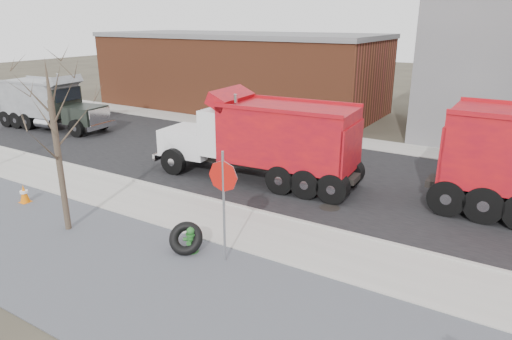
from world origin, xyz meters
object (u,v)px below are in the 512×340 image
Objects in this scene: fire_hydrant at (191,241)px; truck_tire at (186,238)px; stop_sign at (223,189)px; dump_truck_red_b at (263,137)px; dump_truck_grey at (49,102)px.

truck_tire is at bearing -179.48° from fire_hydrant.
truck_tire is 2.04m from stop_sign.
stop_sign reaches higher than fire_hydrant.
truck_tire is 0.14× the size of dump_truck_red_b.
truck_tire is 18.19m from dump_truck_grey.
truck_tire is at bearing -30.19° from dump_truck_grey.
fire_hydrant is 0.11× the size of dump_truck_grey.
fire_hydrant is at bearing -156.06° from stop_sign.
truck_tire reaches higher than fire_hydrant.
truck_tire is 6.48m from dump_truck_red_b.
truck_tire is at bearing 97.35° from dump_truck_red_b.
dump_truck_grey is at bearing 134.12° from fire_hydrant.
dump_truck_red_b is (-1.25, 6.21, 1.38)m from truck_tire.
fire_hydrant is at bearing 98.62° from dump_truck_red_b.
dump_truck_red_b is at bearing 101.39° from truck_tire.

